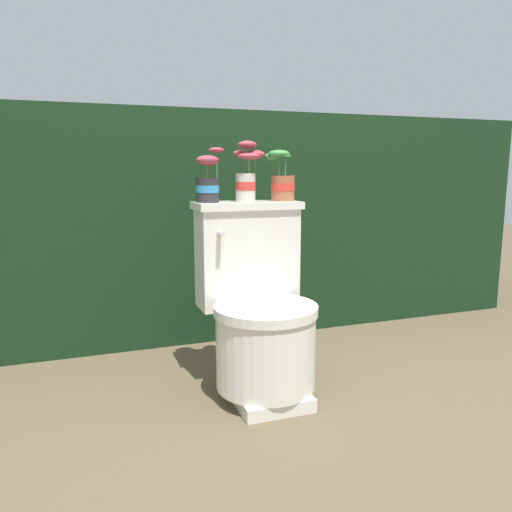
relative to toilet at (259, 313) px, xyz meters
name	(u,v)px	position (x,y,z in m)	size (l,w,h in m)	color
ground_plane	(269,391)	(0.04, -0.03, -0.33)	(12.00, 12.00, 0.00)	brown
hedge_backdrop	(208,223)	(0.04, 0.94, 0.27)	(3.72, 0.62, 1.19)	black
toilet	(259,313)	(0.00, 0.00, 0.00)	(0.44, 0.52, 0.76)	silver
potted_plant_left	(208,180)	(-0.16, 0.16, 0.53)	(0.12, 0.12, 0.22)	#262628
potted_plant_midleft	(247,174)	(0.00, 0.15, 0.55)	(0.13, 0.11, 0.25)	beige
potted_plant_middle	(282,180)	(0.16, 0.15, 0.52)	(0.13, 0.10, 0.21)	#9E5638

